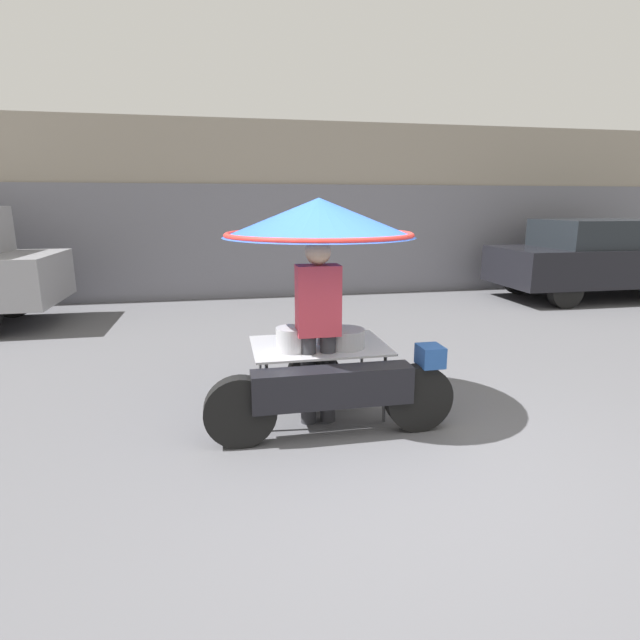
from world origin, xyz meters
TOP-DOWN VIEW (x-y plane):
  - ground_plane at (0.00, 0.00)m, footprint 36.00×36.00m
  - shopfront_building at (0.00, 8.33)m, footprint 28.00×2.06m
  - vendor_motorcycle_cart at (-0.42, 1.11)m, footprint 2.15×1.73m
  - vendor_person at (-0.48, 0.93)m, footprint 0.38×0.22m
  - parked_car at (6.46, 5.79)m, footprint 4.46×1.83m

SIDE VIEW (x-z plane):
  - ground_plane at x=0.00m, z-range 0.00..0.00m
  - parked_car at x=6.46m, z-range 0.02..1.66m
  - vendor_person at x=-0.48m, z-range 0.11..1.78m
  - vendor_motorcycle_cart at x=-0.42m, z-range 0.52..2.53m
  - shopfront_building at x=0.00m, z-range -0.01..3.59m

